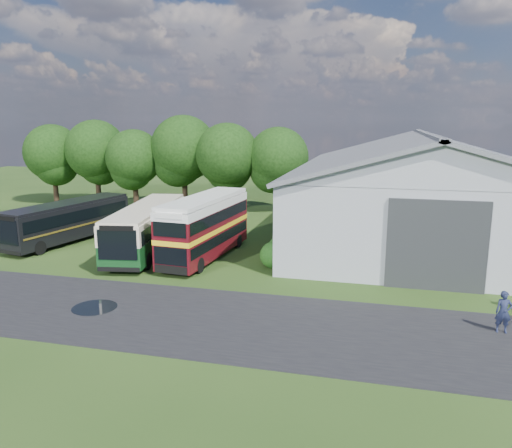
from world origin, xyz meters
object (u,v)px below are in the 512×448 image
(bus_dark_single, at_px, (68,221))
(visitor_a, at_px, (504,312))
(bus_maroon_double, at_px, (205,227))
(storage_shed, at_px, (422,186))
(bus_green_single, at_px, (147,228))

(bus_dark_single, xyz_separation_m, visitor_a, (28.39, -10.03, -0.67))
(bus_maroon_double, relative_size, visitor_a, 5.26)
(visitor_a, bearing_deg, storage_shed, 97.06)
(bus_green_single, xyz_separation_m, bus_maroon_double, (4.47, -0.46, 0.35))
(bus_green_single, relative_size, bus_maroon_double, 1.23)
(storage_shed, relative_size, bus_maroon_double, 2.52)
(storage_shed, xyz_separation_m, visitor_a, (2.42, -17.17, -3.23))
(bus_green_single, bearing_deg, bus_maroon_double, -15.37)
(bus_maroon_double, bearing_deg, bus_dark_single, 176.06)
(storage_shed, height_order, bus_maroon_double, storage_shed)
(bus_green_single, bearing_deg, bus_dark_single, 159.94)
(bus_green_single, xyz_separation_m, bus_dark_single, (-7.20, 1.34, -0.12))
(bus_green_single, distance_m, bus_dark_single, 7.33)
(bus_maroon_double, distance_m, visitor_a, 18.67)
(bus_dark_single, relative_size, visitor_a, 5.99)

